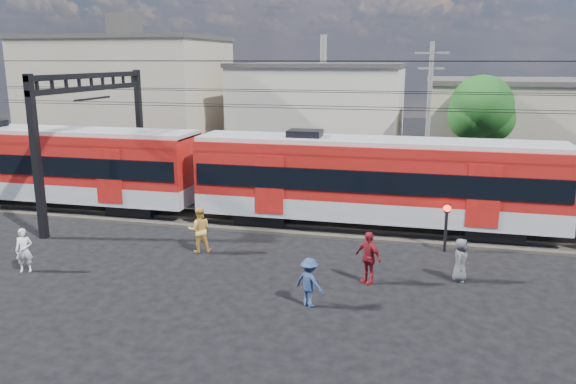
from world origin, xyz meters
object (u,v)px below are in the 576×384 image
Objects in this scene: commuter_train at (380,179)px; pedestrian_c at (309,282)px; pedestrian_a at (24,250)px; crossing_signal at (446,218)px.

commuter_train is 8.82m from pedestrian_c.
commuter_train reaches higher than pedestrian_a.
commuter_train is 3.76m from crossing_signal.
commuter_train is at bearing 142.21° from crossing_signal.
crossing_signal is at bearing -97.74° from pedestrian_c.
crossing_signal is (2.86, -2.22, -1.02)m from commuter_train.
commuter_train is 31.86× the size of pedestrian_c.
pedestrian_c is at bearing -99.49° from commuter_train.
commuter_train is at bearing -73.17° from pedestrian_c.
crossing_signal is at bearing -37.79° from commuter_train.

